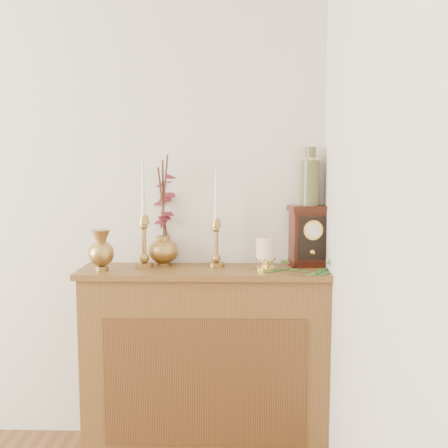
{
  "coord_description": "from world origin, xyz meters",
  "views": [
    {
      "loc": [
        1.55,
        -0.44,
        1.43
      ],
      "look_at": [
        1.49,
        2.05,
        1.16
      ],
      "focal_mm": 42.0,
      "sensor_mm": 36.0,
      "label": 1
    }
  ],
  "objects_px": {
    "candlestick_left": "(144,232)",
    "ceramic_vase": "(310,179)",
    "candlestick_center": "(216,234)",
    "mantel_clock": "(309,236)",
    "bud_vase": "(101,251)",
    "ginger_jar": "(165,215)"
  },
  "relations": [
    {
      "from": "candlestick_left",
      "to": "ceramic_vase",
      "type": "bearing_deg",
      "value": 4.14
    },
    {
      "from": "candlestick_center",
      "to": "ceramic_vase",
      "type": "xyz_separation_m",
      "value": [
        0.47,
        0.04,
        0.27
      ]
    },
    {
      "from": "candlestick_left",
      "to": "candlestick_center",
      "type": "bearing_deg",
      "value": 3.26
    },
    {
      "from": "candlestick_center",
      "to": "mantel_clock",
      "type": "distance_m",
      "value": 0.47
    },
    {
      "from": "ceramic_vase",
      "to": "candlestick_left",
      "type": "bearing_deg",
      "value": -175.86
    },
    {
      "from": "bud_vase",
      "to": "ceramic_vase",
      "type": "height_order",
      "value": "ceramic_vase"
    },
    {
      "from": "ginger_jar",
      "to": "ceramic_vase",
      "type": "xyz_separation_m",
      "value": [
        0.74,
        -0.04,
        0.19
      ]
    },
    {
      "from": "candlestick_center",
      "to": "mantel_clock",
      "type": "xyz_separation_m",
      "value": [
        0.47,
        0.04,
        -0.01
      ]
    },
    {
      "from": "candlestick_center",
      "to": "bud_vase",
      "type": "xyz_separation_m",
      "value": [
        -0.55,
        -0.12,
        -0.06
      ]
    },
    {
      "from": "ceramic_vase",
      "to": "candlestick_center",
      "type": "bearing_deg",
      "value": -175.19
    },
    {
      "from": "candlestick_left",
      "to": "ginger_jar",
      "type": "relative_size",
      "value": 0.96
    },
    {
      "from": "candlestick_left",
      "to": "bud_vase",
      "type": "relative_size",
      "value": 2.7
    },
    {
      "from": "mantel_clock",
      "to": "ginger_jar",
      "type": "bearing_deg",
      "value": 168.31
    },
    {
      "from": "mantel_clock",
      "to": "ceramic_vase",
      "type": "bearing_deg",
      "value": 90.0
    },
    {
      "from": "candlestick_center",
      "to": "ceramic_vase",
      "type": "height_order",
      "value": "ceramic_vase"
    },
    {
      "from": "ginger_jar",
      "to": "candlestick_left",
      "type": "bearing_deg",
      "value": -132.56
    },
    {
      "from": "ginger_jar",
      "to": "bud_vase",
      "type": "bearing_deg",
      "value": -144.34
    },
    {
      "from": "ceramic_vase",
      "to": "bud_vase",
      "type": "bearing_deg",
      "value": -170.97
    },
    {
      "from": "candlestick_center",
      "to": "ginger_jar",
      "type": "bearing_deg",
      "value": 163.65
    },
    {
      "from": "bud_vase",
      "to": "mantel_clock",
      "type": "xyz_separation_m",
      "value": [
        1.02,
        0.16,
        0.05
      ]
    },
    {
      "from": "candlestick_center",
      "to": "ginger_jar",
      "type": "relative_size",
      "value": 0.89
    },
    {
      "from": "candlestick_left",
      "to": "ginger_jar",
      "type": "distance_m",
      "value": 0.15
    }
  ]
}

